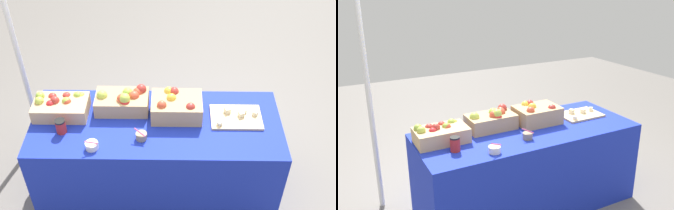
{
  "view_description": "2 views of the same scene",
  "coord_description": "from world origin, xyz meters",
  "views": [
    {
      "loc": [
        0.12,
        -2.33,
        2.91
      ],
      "look_at": [
        0.09,
        -0.04,
        0.95
      ],
      "focal_mm": 45.05,
      "sensor_mm": 36.0,
      "label": 1
    },
    {
      "loc": [
        -1.51,
        -2.49,
        1.96
      ],
      "look_at": [
        -0.17,
        0.06,
        0.97
      ],
      "focal_mm": 39.41,
      "sensor_mm": 36.0,
      "label": 2
    }
  ],
  "objects": [
    {
      "name": "ground_plane",
      "position": [
        0.0,
        0.0,
        0.0
      ],
      "size": [
        10.0,
        10.0,
        0.0
      ],
      "primitive_type": "plane",
      "color": "slate"
    },
    {
      "name": "table",
      "position": [
        0.0,
        0.0,
        0.37
      ],
      "size": [
        1.9,
        0.76,
        0.74
      ],
      "primitive_type": "cube",
      "color": "#192DB7",
      "rests_on": "ground_plane"
    },
    {
      "name": "apple_crate_right",
      "position": [
        0.15,
        0.09,
        0.82
      ],
      "size": [
        0.38,
        0.28,
        0.19
      ],
      "color": "tan",
      "rests_on": "table"
    },
    {
      "name": "sample_bowl_mid",
      "position": [
        -0.1,
        -0.17,
        0.77
      ],
      "size": [
        0.09,
        0.08,
        0.1
      ],
      "color": "gray",
      "rests_on": "table"
    },
    {
      "name": "cutting_board_front",
      "position": [
        0.61,
        0.06,
        0.75
      ],
      "size": [
        0.39,
        0.27,
        0.06
      ],
      "color": "#D1B284",
      "rests_on": "table"
    },
    {
      "name": "tent_pole",
      "position": [
        -1.17,
        0.59,
        1.03
      ],
      "size": [
        0.04,
        0.04,
        2.06
      ],
      "primitive_type": "cylinder",
      "color": "white",
      "rests_on": "ground_plane"
    },
    {
      "name": "apple_crate_middle",
      "position": [
        -0.26,
        0.15,
        0.82
      ],
      "size": [
        0.41,
        0.25,
        0.19
      ],
      "color": "tan",
      "rests_on": "table"
    },
    {
      "name": "sample_bowl_near",
      "position": [
        -0.44,
        -0.27,
        0.77
      ],
      "size": [
        0.1,
        0.09,
        0.1
      ],
      "color": "silver",
      "rests_on": "table"
    },
    {
      "name": "coffee_cup",
      "position": [
        -0.69,
        -0.11,
        0.8
      ],
      "size": [
        0.08,
        0.08,
        0.11
      ],
      "color": "red",
      "rests_on": "table"
    },
    {
      "name": "apple_crate_left",
      "position": [
        -0.73,
        0.1,
        0.81
      ],
      "size": [
        0.41,
        0.26,
        0.16
      ],
      "color": "tan",
      "rests_on": "table"
    }
  ]
}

